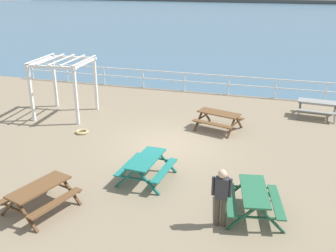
{
  "coord_description": "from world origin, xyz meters",
  "views": [
    {
      "loc": [
        4.13,
        -13.56,
        6.21
      ],
      "look_at": [
        0.06,
        -0.04,
        0.8
      ],
      "focal_mm": 41.6,
      "sensor_mm": 36.0,
      "label": 1
    }
  ],
  "objects": [
    {
      "name": "sea_band",
      "position": [
        0.0,
        52.75,
        0.0
      ],
      "size": [
        142.0,
        90.0,
        0.01
      ],
      "primitive_type": "cube",
      "color": "#476B84",
      "rests_on": "ground"
    },
    {
      "name": "rope_coil",
      "position": [
        -3.81,
        0.1,
        0.06
      ],
      "size": [
        0.55,
        0.55,
        0.11
      ],
      "primitive_type": "torus",
      "color": "tan",
      "rests_on": "ground"
    },
    {
      "name": "lattice_pergola",
      "position": [
        -5.67,
        2.04,
        2.0
      ],
      "size": [
        2.59,
        2.71,
        2.7
      ],
      "rotation": [
        0.0,
        0.0,
        0.07
      ],
      "color": "white",
      "rests_on": "ground"
    },
    {
      "name": "picnic_table_seaward",
      "position": [
        3.71,
        -3.99,
        0.58
      ],
      "size": [
        1.82,
        2.05,
        0.8
      ],
      "rotation": [
        0.0,
        0.0,
        1.76
      ],
      "color": "#286B47",
      "rests_on": "ground"
    },
    {
      "name": "visitor",
      "position": [
        2.93,
        -4.76,
        0.95
      ],
      "size": [
        0.53,
        0.24,
        1.66
      ],
      "rotation": [
        0.0,
        0.0,
        4.77
      ],
      "color": "#4C4233",
      "rests_on": "ground"
    },
    {
      "name": "picnic_table_far_left",
      "position": [
        5.86,
        5.17,
        0.58
      ],
      "size": [
        1.92,
        1.68,
        0.8
      ],
      "rotation": [
        0.0,
        0.0,
        -0.09
      ],
      "color": "gray",
      "rests_on": "ground"
    },
    {
      "name": "distant_shoreline",
      "position": [
        0.0,
        95.75,
        0.0
      ],
      "size": [
        142.0,
        6.0,
        1.8
      ],
      "primitive_type": "cube",
      "color": "#4C4C47",
      "rests_on": "ground"
    },
    {
      "name": "picnic_table_mid_centre",
      "position": [
        -2.06,
        -5.49,
        0.58
      ],
      "size": [
        1.94,
        2.15,
        0.8
      ],
      "rotation": [
        0.0,
        0.0,
        1.29
      ],
      "color": "brown",
      "rests_on": "ground"
    },
    {
      "name": "seaward_railing",
      "position": [
        0.0,
        7.75,
        0.77
      ],
      "size": [
        23.07,
        0.07,
        1.08
      ],
      "color": "white",
      "rests_on": "ground"
    },
    {
      "name": "picnic_table_far_right",
      "position": [
        0.21,
        -2.94,
        0.58
      ],
      "size": [
        1.64,
        1.89,
        0.8
      ],
      "rotation": [
        0.0,
        0.0,
        1.51
      ],
      "color": "#1E7A70",
      "rests_on": "ground"
    },
    {
      "name": "ground_plane",
      "position": [
        0.0,
        0.0,
        -0.1
      ],
      "size": [
        30.0,
        24.0,
        0.2
      ],
      "primitive_type": "cube",
      "color": "gray"
    },
    {
      "name": "picnic_table_near_left",
      "position": [
        1.67,
        2.22,
        0.58
      ],
      "size": [
        2.15,
        1.95,
        0.8
      ],
      "rotation": [
        0.0,
        0.0,
        -0.29
      ],
      "color": "brown",
      "rests_on": "ground"
    }
  ]
}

